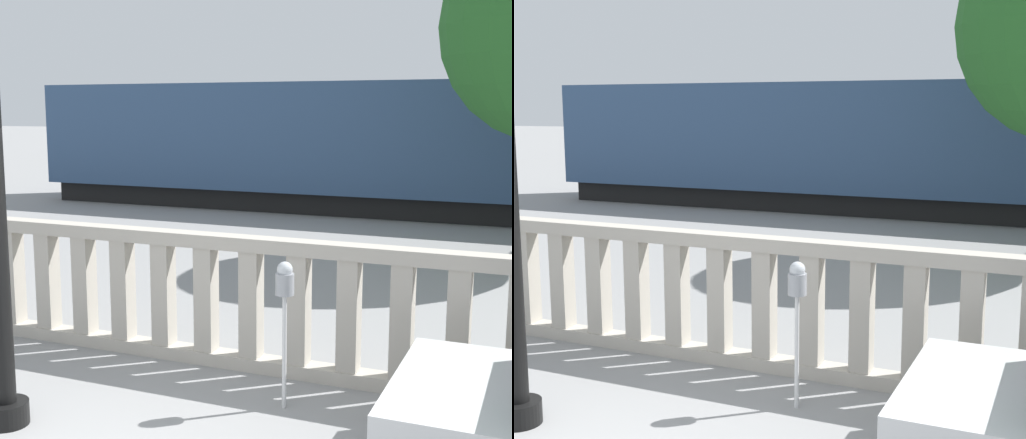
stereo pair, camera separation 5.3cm
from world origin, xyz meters
TOP-DOWN VIEW (x-y plane):
  - balustrade at (0.00, 2.84)m, footprint 12.36×0.24m
  - parking_meter at (0.91, 2.08)m, footprint 0.17×0.17m
  - train_near at (0.67, 14.25)m, footprint 21.84×2.68m
  - train_far at (-6.74, 31.42)m, footprint 23.67×3.13m

SIDE VIEW (x-z plane):
  - balustrade at x=0.00m, z-range 0.00..1.38m
  - parking_meter at x=0.91m, z-range 0.40..1.74m
  - train_near at x=0.67m, z-range -0.21..3.69m
  - train_far at x=-6.74m, z-range -0.21..3.80m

